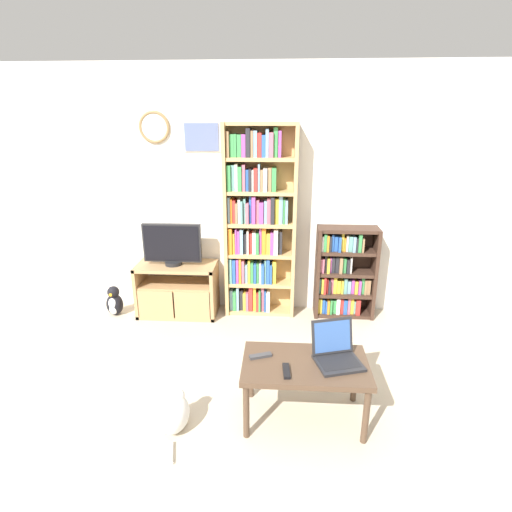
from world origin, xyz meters
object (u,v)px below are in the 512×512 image
object	(u,v)px
tv_stand	(177,289)
television	(172,245)
coffee_table	(305,369)
laptop	(336,352)
bookshelf_short	(343,273)
cat	(175,413)
remote_near_laptop	(286,371)
remote_far_from_laptop	(261,356)
penguin_figurine	(114,302)
bookshelf_tall	(257,224)

from	to	relation	value
tv_stand	television	distance (m)	0.51
coffee_table	laptop	world-z (taller)	laptop
bookshelf_short	cat	xyz separation A→B (m)	(-1.39, -1.84, -0.36)
television	remote_near_laptop	distance (m)	2.09
remote_far_from_laptop	penguin_figurine	world-z (taller)	remote_far_from_laptop
television	remote_near_laptop	bearing A→B (deg)	-54.57
remote_near_laptop	penguin_figurine	bearing A→B (deg)	135.75
bookshelf_short	remote_near_laptop	xyz separation A→B (m)	(-0.62, -1.79, -0.01)
tv_stand	laptop	size ratio (longest dim) A/B	2.30
television	remote_far_from_laptop	distance (m)	1.85
laptop	remote_near_laptop	size ratio (longest dim) A/B	2.29
bookshelf_tall	remote_far_from_laptop	size ratio (longest dim) A/B	12.32
television	cat	world-z (taller)	television
laptop	coffee_table	bearing A→B (deg)	176.50
remote_near_laptop	penguin_figurine	size ratio (longest dim) A/B	0.48
television	tv_stand	bearing A→B (deg)	-6.26
tv_stand	bookshelf_short	xyz separation A→B (m)	(1.80, 0.11, 0.19)
bookshelf_tall	laptop	xyz separation A→B (m)	(0.65, -1.63, -0.49)
coffee_table	laptop	size ratio (longest dim) A/B	2.35
remote_far_from_laptop	cat	size ratio (longest dim) A/B	0.36
tv_stand	coffee_table	size ratio (longest dim) A/B	0.98
laptop	penguin_figurine	bearing A→B (deg)	130.88
tv_stand	television	bearing A→B (deg)	173.74
bookshelf_short	remote_far_from_laptop	distance (m)	1.81
penguin_figurine	coffee_table	bearing A→B (deg)	-36.54
coffee_table	remote_near_laptop	distance (m)	0.19
bookshelf_tall	penguin_figurine	world-z (taller)	bookshelf_tall
coffee_table	television	bearing A→B (deg)	130.39
bookshelf_tall	cat	xyz separation A→B (m)	(-0.46, -1.85, -0.89)
laptop	cat	bearing A→B (deg)	174.76
bookshelf_tall	remote_far_from_laptop	world-z (taller)	bookshelf_tall
coffee_table	penguin_figurine	xyz separation A→B (m)	(-2.00, 1.48, -0.25)
penguin_figurine	cat	bearing A→B (deg)	-56.17
bookshelf_short	penguin_figurine	size ratio (longest dim) A/B	2.95
bookshelf_short	remote_far_from_laptop	size ratio (longest dim) A/B	6.02
tv_stand	bookshelf_tall	world-z (taller)	bookshelf_tall
remote_near_laptop	remote_far_from_laptop	world-z (taller)	same
television	coffee_table	distance (m)	2.09
tv_stand	remote_near_laptop	xyz separation A→B (m)	(1.17, -1.68, 0.18)
coffee_table	remote_near_laptop	world-z (taller)	remote_near_laptop
tv_stand	coffee_table	bearing A→B (deg)	-50.07
tv_stand	penguin_figurine	distance (m)	0.71
tv_stand	laptop	distance (m)	2.16
cat	tv_stand	bearing A→B (deg)	110.93
coffee_table	remote_far_from_laptop	world-z (taller)	remote_far_from_laptop
bookshelf_short	remote_near_laptop	distance (m)	1.90
remote_near_laptop	penguin_figurine	world-z (taller)	remote_near_laptop
remote_far_from_laptop	cat	xyz separation A→B (m)	(-0.58, -0.21, -0.35)
coffee_table	cat	world-z (taller)	coffee_table
bookshelf_short	penguin_figurine	world-z (taller)	bookshelf_short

